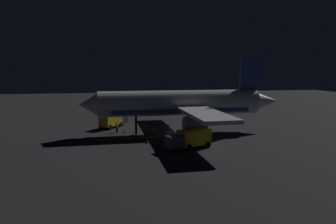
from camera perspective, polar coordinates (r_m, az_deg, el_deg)
The scene contains 10 objects.
ground_plane at distance 52.20m, azimuth 2.16°, elevation -3.86°, with size 180.00×180.00×0.20m, color #252528.
apron_guide_stripe at distance 48.94m, azimuth -1.73°, elevation -4.53°, with size 0.24×18.42×0.01m, color gold.
airliner at distance 51.57m, azimuth 2.81°, elevation 1.48°, with size 32.74×33.51×12.21m.
baggage_truck at distance 57.43m, azimuth -9.95°, elevation -1.55°, with size 6.10×5.40×2.35m.
catering_truck at distance 41.76m, azimuth 4.06°, elevation -4.92°, with size 4.20×6.52×2.48m.
ground_crew_worker at distance 52.73m, azimuth -9.26°, elevation -2.75°, with size 0.40×0.40×1.74m.
traffic_cone_near_left at distance 54.15m, azimuth -2.81°, elevation -3.06°, with size 0.50×0.50×0.55m.
traffic_cone_near_right at distance 56.79m, azimuth -4.02°, elevation -2.55°, with size 0.50×0.50×0.55m.
traffic_cone_under_wing at distance 44.84m, azimuth -3.76°, elevation -5.37°, with size 0.50×0.50×0.55m.
traffic_cone_far at distance 52.55m, azimuth -7.84°, elevation -3.46°, with size 0.50×0.50×0.55m.
Camera 1 is at (-49.78, 11.57, 10.52)m, focal length 33.61 mm.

